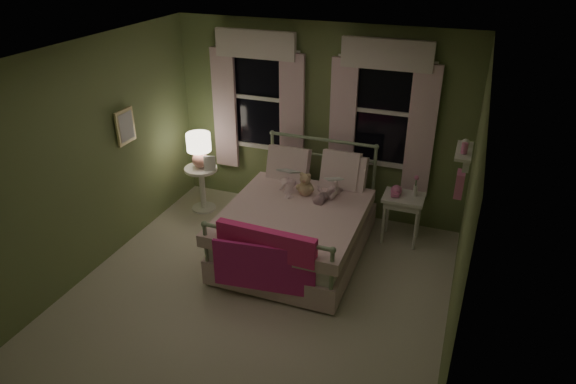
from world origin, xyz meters
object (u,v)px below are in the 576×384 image
at_px(child_left, 289,166).
at_px(nightstand_right, 403,203).
at_px(bed, 298,226).
at_px(child_right, 331,173).
at_px(table_lamp, 199,147).
at_px(teddy_bear, 305,186).
at_px(nightstand_left, 202,183).

bearing_deg(child_left, nightstand_right, 169.59).
bearing_deg(child_left, bed, 102.28).
xyz_separation_m(child_right, nightstand_right, (0.87, 0.27, -0.39)).
height_order(child_left, table_lamp, child_left).
xyz_separation_m(table_lamp, nightstand_right, (2.78, 0.13, -0.40)).
height_order(bed, teddy_bear, bed).
bearing_deg(nightstand_right, teddy_bear, -159.50).
relative_size(bed, table_lamp, 4.13).
bearing_deg(bed, teddy_bear, 91.15).
xyz_separation_m(child_right, table_lamp, (-1.91, 0.14, 0.01)).
bearing_deg(child_right, teddy_bear, 43.35).
bearing_deg(bed, table_lamp, 160.75).
xyz_separation_m(child_left, table_lamp, (-1.35, 0.14, 0.01)).
distance_m(teddy_bear, table_lamp, 1.67).
relative_size(child_right, teddy_bear, 2.36).
distance_m(child_right, teddy_bear, 0.36).
bearing_deg(nightstand_left, bed, -19.25).
height_order(table_lamp, nightstand_right, table_lamp).
relative_size(child_right, table_lamp, 1.52).
xyz_separation_m(nightstand_left, table_lamp, (0.00, -0.00, 0.54)).
relative_size(table_lamp, nightstand_right, 0.77).
distance_m(nightstand_left, nightstand_right, 2.79).
relative_size(bed, child_right, 2.72).
relative_size(bed, nightstand_right, 3.18).
bearing_deg(teddy_bear, nightstand_right, 20.50).
distance_m(child_left, child_right, 0.56).
height_order(nightstand_left, table_lamp, table_lamp).
relative_size(child_left, table_lamp, 1.51).
height_order(child_right, nightstand_right, child_right).
bearing_deg(nightstand_left, child_right, -4.18).
relative_size(nightstand_left, nightstand_right, 1.02).
height_order(child_right, table_lamp, child_right).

